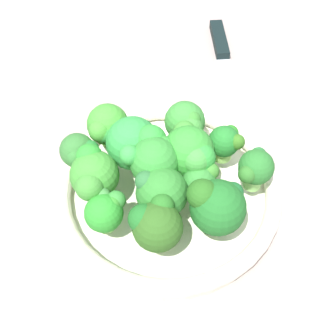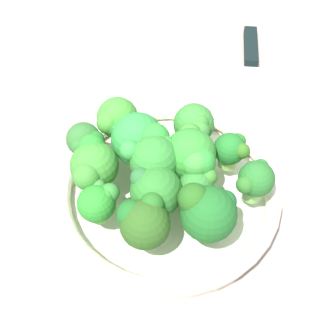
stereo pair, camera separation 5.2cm
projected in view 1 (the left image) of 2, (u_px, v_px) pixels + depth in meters
ground_plane at (129, 196)px, 58.72cm from camera, size 130.00×130.00×2.50cm
bowl at (168, 191)px, 55.42cm from camera, size 28.60×28.60×3.75cm
broccoli_floret_0 at (94, 175)px, 49.90cm from camera, size 5.82×6.68×6.63cm
broccoli_floret_1 at (161, 193)px, 48.53cm from camera, size 5.96×5.96×6.72cm
broccoli_floret_2 at (190, 153)px, 51.30cm from camera, size 6.25×7.57×7.36cm
broccoli_floret_3 at (156, 225)px, 46.04cm from camera, size 5.57×5.59×6.44cm
broccoli_floret_4 at (226, 142)px, 54.27cm from camera, size 4.39×4.35×4.94cm
broccoli_floret_5 at (186, 123)px, 55.32cm from camera, size 5.27×6.03×6.09cm
broccoli_floret_6 at (137, 143)px, 52.57cm from camera, size 6.94×7.22×7.36cm
broccoli_floret_7 at (106, 211)px, 47.79cm from camera, size 5.04×4.69×5.27cm
broccoli_floret_8 at (201, 182)px, 50.31cm from camera, size 4.63×4.44×5.14cm
broccoli_floret_9 at (216, 206)px, 47.20cm from camera, size 6.48×6.28×7.26cm
broccoli_floret_10 at (255, 168)px, 51.09cm from camera, size 4.96×4.29×5.73cm
broccoli_floret_11 at (107, 127)px, 54.74cm from camera, size 5.64×5.35×6.35cm
broccoli_floret_12 at (79, 152)px, 52.87cm from camera, size 4.60×4.50×5.42cm
broccoli_floret_13 at (155, 161)px, 50.08cm from camera, size 6.26×6.34×7.57cm
knife at (223, 58)px, 73.70cm from camera, size 14.10×24.84×1.50cm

